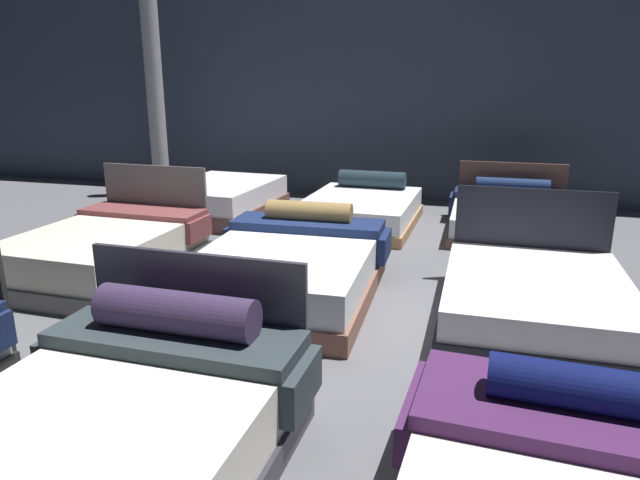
# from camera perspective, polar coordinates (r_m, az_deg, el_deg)

# --- Properties ---
(ground_plane) EXTENTS (18.00, 18.00, 0.02)m
(ground_plane) POSITION_cam_1_polar(r_m,az_deg,el_deg) (5.32, -3.12, -6.48)
(ground_plane) COLOR #5B5B60
(showroom_back_wall) EXTENTS (18.00, 0.06, 3.50)m
(showroom_back_wall) POSITION_cam_1_polar(r_m,az_deg,el_deg) (9.85, 6.55, 14.36)
(showroom_back_wall) COLOR #333D4C
(showroom_back_wall) RESTS_ON ground_plane
(bed_1) EXTENTS (1.66, 2.13, 0.99)m
(bed_1) POSITION_cam_1_polar(r_m,az_deg,el_deg) (3.16, -20.28, -18.52)
(bed_1) COLOR #2E2C36
(bed_1) RESTS_ON ground_plane
(bed_3) EXTENTS (1.51, 2.09, 1.03)m
(bed_3) POSITION_cam_1_polar(r_m,az_deg,el_deg) (6.39, -20.48, -0.98)
(bed_3) COLOR #515152
(bed_3) RESTS_ON ground_plane
(bed_4) EXTENTS (1.72, 2.16, 0.77)m
(bed_4) POSITION_cam_1_polar(r_m,az_deg,el_deg) (5.39, -3.16, -3.02)
(bed_4) COLOR brown
(bed_4) RESTS_ON ground_plane
(bed_5) EXTENTS (1.56, 1.96, 0.98)m
(bed_5) POSITION_cam_1_polar(r_m,az_deg,el_deg) (5.24, 20.69, -5.35)
(bed_5) COLOR black
(bed_5) RESTS_ON ground_plane
(bed_6) EXTENTS (1.54, 2.02, 0.50)m
(bed_6) POSITION_cam_1_polar(r_m,az_deg,el_deg) (8.69, -9.87, 4.01)
(bed_6) COLOR brown
(bed_6) RESTS_ON ground_plane
(bed_7) EXTENTS (1.55, 2.04, 0.66)m
(bed_7) POSITION_cam_1_polar(r_m,az_deg,el_deg) (8.03, 4.13, 3.02)
(bed_7) COLOR #956D49
(bed_7) RESTS_ON ground_plane
(bed_8) EXTENTS (1.71, 1.94, 0.82)m
(bed_8) POSITION_cam_1_polar(r_m,az_deg,el_deg) (8.06, 18.64, 2.21)
(bed_8) COLOR brown
(bed_8) RESTS_ON ground_plane
(support_pillar) EXTENTS (0.29, 0.29, 3.50)m
(support_pillar) POSITION_cam_1_polar(r_m,az_deg,el_deg) (10.42, -16.17, 13.94)
(support_pillar) COLOR #99999E
(support_pillar) RESTS_ON ground_plane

